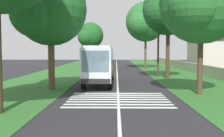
# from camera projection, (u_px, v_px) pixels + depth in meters

# --- Properties ---
(ground) EXTENTS (160.00, 160.00, 0.00)m
(ground) POSITION_uv_depth(u_px,v_px,m) (118.00, 95.00, 21.00)
(ground) COLOR #262628
(grass_verge_left) EXTENTS (120.00, 8.00, 0.04)m
(grass_verge_left) POSITION_uv_depth(u_px,v_px,m) (54.00, 76.00, 36.08)
(grass_verge_left) COLOR #2D6628
(grass_verge_left) RESTS_ON ground
(grass_verge_right) EXTENTS (120.00, 8.00, 0.04)m
(grass_verge_right) POSITION_uv_depth(u_px,v_px,m) (181.00, 76.00, 35.84)
(grass_verge_right) COLOR #2D6628
(grass_verge_right) RESTS_ON ground
(centre_line) EXTENTS (110.00, 0.16, 0.01)m
(centre_line) POSITION_uv_depth(u_px,v_px,m) (117.00, 76.00, 35.96)
(centre_line) COLOR silver
(centre_line) RESTS_ON ground
(coach_bus) EXTENTS (11.16, 2.62, 3.73)m
(coach_bus) POSITION_uv_depth(u_px,v_px,m) (100.00, 62.00, 27.70)
(coach_bus) COLOR silver
(coach_bus) RESTS_ON ground
(zebra_crossing) EXTENTS (5.85, 6.80, 0.01)m
(zebra_crossing) POSITION_uv_depth(u_px,v_px,m) (118.00, 99.00, 18.93)
(zebra_crossing) COLOR silver
(zebra_crossing) RESTS_ON ground
(trailing_car_0) EXTENTS (4.30, 1.78, 1.43)m
(trailing_car_0) POSITION_uv_depth(u_px,v_px,m) (107.00, 66.00, 47.62)
(trailing_car_0) COLOR #B7A893
(trailing_car_0) RESTS_ON ground
(trailing_car_1) EXTENTS (4.30, 1.78, 1.43)m
(trailing_car_1) POSITION_uv_depth(u_px,v_px,m) (107.00, 64.00, 56.37)
(trailing_car_1) COLOR #145933
(trailing_car_1) RESTS_ON ground
(trailing_car_2) EXTENTS (4.30, 1.78, 1.43)m
(trailing_car_2) POSITION_uv_depth(u_px,v_px,m) (109.00, 62.00, 62.05)
(trailing_car_2) COLOR gold
(trailing_car_2) RESTS_ON ground
(trailing_car_3) EXTENTS (4.30, 1.78, 1.43)m
(trailing_car_3) POSITION_uv_depth(u_px,v_px,m) (109.00, 61.00, 71.65)
(trailing_car_3) COLOR silver
(trailing_car_3) RESTS_ON ground
(trailing_minibus_0) EXTENTS (6.00, 2.14, 2.53)m
(trailing_minibus_0) POSITION_uv_depth(u_px,v_px,m) (110.00, 57.00, 82.26)
(trailing_minibus_0) COLOR teal
(trailing_minibus_0) RESTS_ON ground
(roadside_tree_left_1) EXTENTS (7.33, 6.06, 9.73)m
(roadside_tree_left_1) POSITION_uv_depth(u_px,v_px,m) (49.00, 12.00, 23.38)
(roadside_tree_left_1) COLOR brown
(roadside_tree_left_1) RESTS_ON grass_verge_left
(roadside_tree_left_2) EXTENTS (6.07, 4.97, 8.65)m
(roadside_tree_left_2) POSITION_uv_depth(u_px,v_px,m) (90.00, 36.00, 53.47)
(roadside_tree_left_2) COLOR #4C3826
(roadside_tree_left_2) RESTS_ON grass_verge_left
(roadside_tree_right_0) EXTENTS (6.99, 6.26, 10.02)m
(roadside_tree_right_0) POSITION_uv_depth(u_px,v_px,m) (199.00, 4.00, 20.57)
(roadside_tree_right_0) COLOR #4C3826
(roadside_tree_right_0) RESTS_ON grass_verge_right
(roadside_tree_right_1) EXTENTS (8.56, 7.31, 12.19)m
(roadside_tree_right_1) POSITION_uv_depth(u_px,v_px,m) (145.00, 23.00, 50.95)
(roadside_tree_right_1) COLOR brown
(roadside_tree_right_1) RESTS_ON grass_verge_right
(roadside_tree_right_2) EXTENTS (7.13, 6.00, 11.04)m
(roadside_tree_right_2) POSITION_uv_depth(u_px,v_px,m) (167.00, 11.00, 32.32)
(roadside_tree_right_2) COLOR #4C3826
(roadside_tree_right_2) RESTS_ON grass_verge_right
(utility_pole) EXTENTS (0.24, 1.40, 7.65)m
(utility_pole) POSITION_uv_depth(u_px,v_px,m) (158.00, 45.00, 34.46)
(utility_pole) COLOR #473828
(utility_pole) RESTS_ON grass_verge_right
(roadside_wall) EXTENTS (70.00, 0.40, 1.37)m
(roadside_wall) POSITION_uv_depth(u_px,v_px,m) (196.00, 68.00, 40.74)
(roadside_wall) COLOR #B2A893
(roadside_wall) RESTS_ON grass_verge_right
(roadside_building) EXTENTS (9.32, 8.35, 5.72)m
(roadside_building) POSITION_uv_depth(u_px,v_px,m) (216.00, 53.00, 48.38)
(roadside_building) COLOR beige
(roadside_building) RESTS_ON ground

